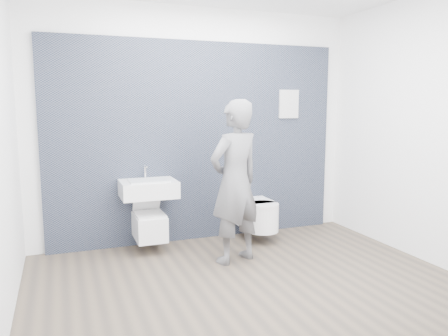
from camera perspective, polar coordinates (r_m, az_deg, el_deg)
name	(u,v)px	position (r m, az deg, el deg)	size (l,w,h in m)	color
ground	(247,281)	(4.27, 2.96, -14.53)	(4.00, 4.00, 0.00)	brown
room_shell	(248,95)	(3.93, 3.15, 9.52)	(4.00, 4.00, 4.00)	white
tile_wall	(199,237)	(5.56, -3.23, -9.02)	(3.60, 0.06, 2.40)	black
washbasin	(148,188)	(4.98, -9.85, -2.62)	(0.62, 0.46, 0.46)	white
toilet_square	(149,225)	(5.07, -9.72, -7.29)	(0.33, 0.48, 0.60)	white
toilet_rounded	(259,215)	(5.39, 4.55, -6.13)	(0.38, 0.64, 0.35)	white
info_placard	(286,229)	(5.98, 8.12, -7.84)	(0.27, 0.03, 0.36)	white
visitor	(235,182)	(4.54, 1.44, -1.85)	(0.62, 0.41, 1.71)	#5E5F62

